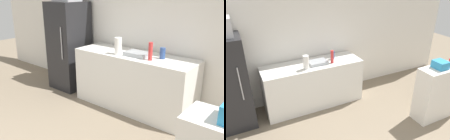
# 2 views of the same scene
# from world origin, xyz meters

# --- Properties ---
(wall_back) EXTENTS (8.00, 0.06, 2.60)m
(wall_back) POSITION_xyz_m (0.00, 3.15, 1.30)
(wall_back) COLOR white
(wall_back) RESTS_ON ground_plane
(refrigerator) EXTENTS (0.65, 0.67, 1.69)m
(refrigerator) POSITION_xyz_m (-1.34, 2.75, 0.84)
(refrigerator) COLOR #232326
(refrigerator) RESTS_ON ground_plane
(counter) EXTENTS (2.02, 0.66, 0.93)m
(counter) POSITION_xyz_m (0.19, 2.75, 0.47)
(counter) COLOR silver
(counter) RESTS_ON ground_plane
(sink_basin) EXTENTS (0.37, 0.26, 0.06)m
(sink_basin) POSITION_xyz_m (0.30, 2.70, 0.96)
(sink_basin) COLOR #9EA3A8
(sink_basin) RESTS_ON counter
(bottle_tall) EXTENTS (0.06, 0.06, 0.26)m
(bottle_tall) POSITION_xyz_m (0.57, 2.61, 1.06)
(bottle_tall) COLOR red
(bottle_tall) RESTS_ON counter
(bottle_short) EXTENTS (0.08, 0.08, 0.16)m
(bottle_short) POSITION_xyz_m (0.67, 2.80, 1.01)
(bottle_short) COLOR #2D4C8C
(bottle_short) RESTS_ON counter
(shelf_cabinet) EXTENTS (0.88, 0.36, 1.05)m
(shelf_cabinet) POSITION_xyz_m (2.15, 1.27, 0.53)
(shelf_cabinet) COLOR white
(shelf_cabinet) RESTS_ON ground_plane
(basket) EXTENTS (0.22, 0.24, 0.14)m
(basket) POSITION_xyz_m (2.07, 1.28, 1.12)
(basket) COLOR #2D8EC6
(basket) RESTS_ON shelf_cabinet
(jar) EXTENTS (0.06, 0.06, 0.10)m
(jar) POSITION_xyz_m (2.38, 1.32, 1.10)
(jar) COLOR red
(jar) RESTS_ON shelf_cabinet
(paper_towel_roll) EXTENTS (0.11, 0.11, 0.27)m
(paper_towel_roll) POSITION_xyz_m (0.01, 2.57, 1.07)
(paper_towel_roll) COLOR white
(paper_towel_roll) RESTS_ON counter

